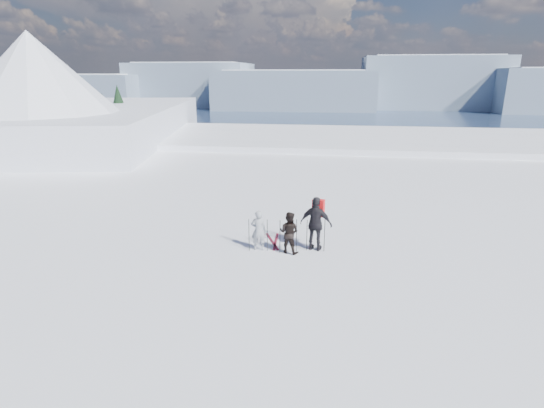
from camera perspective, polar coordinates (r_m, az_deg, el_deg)
The scene contains 9 objects.
lake_basin at distance 43.20m, azimuth 8.24°, elevation -0.07°, with size 820.00×820.00×71.62m.
far_mountain_range at distance 467.22m, azimuth 12.14°, elevation 15.25°, with size 770.00×110.00×53.00m.
near_ridge at distance 49.26m, azimuth -24.43°, elevation 4.32°, with size 31.37×35.68×25.62m.
skier_grey at distance 15.42m, azimuth -1.82°, elevation -3.57°, with size 0.55×0.36×1.52m, color #9298A0.
skier_dark at distance 15.20m, azimuth 2.31°, elevation -3.84°, with size 0.75×0.58×1.54m, color black.
skier_pack at distance 15.41m, azimuth 5.94°, elevation -2.68°, with size 1.18×0.49×2.01m, color black.
backpack at distance 15.24m, azimuth 6.35°, elevation 2.27°, with size 0.43×0.24×0.62m, color red.
ski_poles at distance 15.32m, azimuth 2.09°, elevation -4.28°, with size 2.73×0.39×1.30m.
skis_loose at distance 16.39m, azimuth 0.27°, elevation -5.06°, with size 0.74×1.70×0.03m.
Camera 1 is at (-0.43, -11.28, 6.24)m, focal length 28.00 mm.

